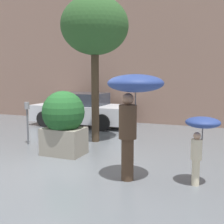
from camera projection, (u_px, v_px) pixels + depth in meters
ground_plane at (55, 166)px, 6.18m from camera, size 40.00×40.00×0.00m
building_facade at (139, 52)px, 11.79m from camera, size 18.00×0.30×6.00m
planter_box at (64, 121)px, 7.02m from camera, size 1.07×1.07×1.61m
person_adult at (133, 97)px, 5.11m from camera, size 1.02×1.02×2.00m
person_child at (201, 132)px, 4.95m from camera, size 0.61×0.61×1.26m
parked_car_near at (83, 110)px, 11.41m from camera, size 4.02×2.01×1.30m
street_tree at (95, 27)px, 8.14m from camera, size 1.98×1.98×4.27m
parking_meter at (27, 114)px, 8.08m from camera, size 0.14×0.14×1.23m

